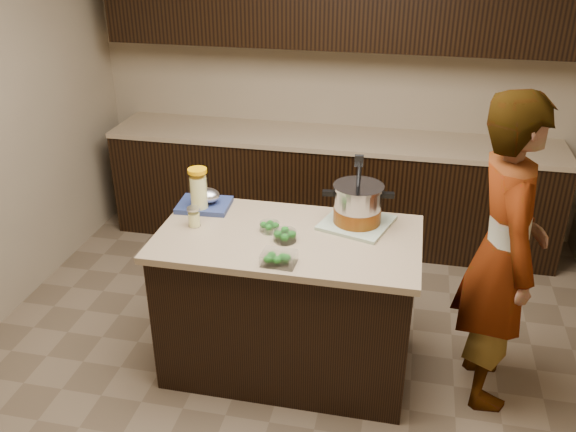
% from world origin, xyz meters
% --- Properties ---
extents(ground_plane, '(4.00, 4.00, 0.00)m').
position_xyz_m(ground_plane, '(0.00, 0.00, 0.00)').
color(ground_plane, brown).
rests_on(ground_plane, ground).
extents(room_shell, '(4.04, 4.04, 2.72)m').
position_xyz_m(room_shell, '(0.00, 0.00, 1.71)').
color(room_shell, tan).
rests_on(room_shell, ground).
extents(back_cabinets, '(3.60, 0.63, 2.33)m').
position_xyz_m(back_cabinets, '(0.00, 1.74, 0.94)').
color(back_cabinets, black).
rests_on(back_cabinets, ground).
extents(island, '(1.46, 0.81, 0.90)m').
position_xyz_m(island, '(0.00, 0.00, 0.45)').
color(island, black).
rests_on(island, ground).
extents(dish_towel, '(0.45, 0.45, 0.02)m').
position_xyz_m(dish_towel, '(0.36, 0.21, 0.91)').
color(dish_towel, '#618559').
rests_on(dish_towel, island).
extents(stock_pot, '(0.40, 0.32, 0.41)m').
position_xyz_m(stock_pot, '(0.36, 0.21, 1.01)').
color(stock_pot, '#B7B7BC').
rests_on(stock_pot, dish_towel).
extents(lemonade_pitcher, '(0.12, 0.12, 0.27)m').
position_xyz_m(lemonade_pitcher, '(-0.57, 0.18, 1.03)').
color(lemonade_pitcher, '#FCFA9A').
rests_on(lemonade_pitcher, island).
extents(mason_jar, '(0.08, 0.08, 0.12)m').
position_xyz_m(mason_jar, '(-0.55, 0.00, 0.95)').
color(mason_jar, '#FCFA9A').
rests_on(mason_jar, island).
extents(broccoli_tub_left, '(0.13, 0.13, 0.05)m').
position_xyz_m(broccoli_tub_left, '(-0.11, 0.03, 0.92)').
color(broccoli_tub_left, silver).
rests_on(broccoli_tub_left, island).
extents(broccoli_tub_right, '(0.14, 0.14, 0.06)m').
position_xyz_m(broccoli_tub_right, '(-0.00, -0.06, 0.93)').
color(broccoli_tub_right, silver).
rests_on(broccoli_tub_right, island).
extents(broccoli_tub_rect, '(0.18, 0.14, 0.06)m').
position_xyz_m(broccoli_tub_rect, '(0.02, -0.31, 0.93)').
color(broccoli_tub_rect, silver).
rests_on(broccoli_tub_rect, island).
extents(blue_tray, '(0.32, 0.26, 0.12)m').
position_xyz_m(blue_tray, '(-0.56, 0.25, 0.94)').
color(blue_tray, navy).
rests_on(blue_tray, island).
extents(person, '(0.50, 0.69, 1.77)m').
position_xyz_m(person, '(1.15, 0.05, 0.89)').
color(person, gray).
rests_on(person, ground).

